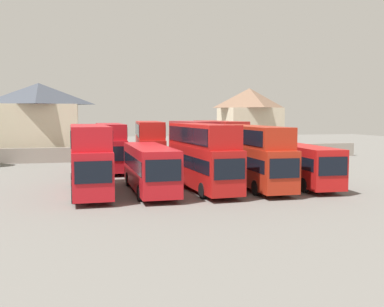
{
  "coord_description": "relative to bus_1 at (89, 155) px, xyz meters",
  "views": [
    {
      "loc": [
        -8.65,
        -33.12,
        5.69
      ],
      "look_at": [
        0.0,
        3.0,
        2.53
      ],
      "focal_mm": 42.53,
      "sensor_mm": 36.0,
      "label": 1
    }
  ],
  "objects": [
    {
      "name": "bus_1",
      "position": [
        0.0,
        0.0,
        0.0
      ],
      "size": [
        2.88,
        11.34,
        4.95
      ],
      "rotation": [
        0.0,
        0.0,
        -1.54
      ],
      "color": "red",
      "rests_on": "ground"
    },
    {
      "name": "depot_boundary_wall",
      "position": [
        8.27,
        22.8,
        -1.89
      ],
      "size": [
        56.0,
        0.5,
        1.8
      ],
      "primitive_type": "cube",
      "color": "gray",
      "rests_on": "ground"
    },
    {
      "name": "bus_6",
      "position": [
        2.27,
        12.95,
        -0.08
      ],
      "size": [
        2.69,
        10.18,
        4.81
      ],
      "rotation": [
        0.0,
        0.0,
        -1.56
      ],
      "color": "#B51620",
      "rests_on": "ground"
    },
    {
      "name": "house_terrace_centre",
      "position": [
        23.28,
        29.26,
        2.1
      ],
      "size": [
        7.92,
        8.29,
        9.58
      ],
      "color": "beige",
      "rests_on": "ground"
    },
    {
      "name": "bus_9",
      "position": [
        13.87,
        13.17,
        0.05
      ],
      "size": [
        3.19,
        11.46,
        5.05
      ],
      "rotation": [
        0.0,
        0.0,
        -1.51
      ],
      "color": "red",
      "rests_on": "ground"
    },
    {
      "name": "bus_7",
      "position": [
        6.17,
        12.55,
        0.04
      ],
      "size": [
        3.34,
        11.57,
        5.02
      ],
      "rotation": [
        0.0,
        0.0,
        -1.65
      ],
      "color": "#B51B16",
      "rests_on": "ground"
    },
    {
      "name": "bus_2",
      "position": [
        4.31,
        -0.56,
        -0.84
      ],
      "size": [
        2.82,
        10.85,
        3.41
      ],
      "rotation": [
        0.0,
        0.0,
        -1.55
      ],
      "color": "red",
      "rests_on": "ground"
    },
    {
      "name": "bus_3",
      "position": [
        8.32,
        -0.5,
        0.04
      ],
      "size": [
        3.16,
        10.99,
        5.02
      ],
      "rotation": [
        0.0,
        0.0,
        -1.5
      ],
      "color": "#B41615",
      "rests_on": "ground"
    },
    {
      "name": "bus_5",
      "position": [
        16.55,
        -0.24,
        -0.91
      ],
      "size": [
        2.88,
        10.85,
        3.27
      ],
      "rotation": [
        0.0,
        0.0,
        -1.61
      ],
      "color": "red",
      "rests_on": "ground"
    },
    {
      "name": "bus_4",
      "position": [
        12.53,
        0.06,
        -0.06
      ],
      "size": [
        2.53,
        11.92,
        4.84
      ],
      "rotation": [
        0.0,
        0.0,
        -1.57
      ],
      "color": "#B02714",
      "rests_on": "ground"
    },
    {
      "name": "ground",
      "position": [
        8.27,
        17.56,
        -2.79
      ],
      "size": [
        140.0,
        140.0,
        0.0
      ],
      "primitive_type": "plane",
      "color": "slate"
    },
    {
      "name": "house_terrace_left",
      "position": [
        -5.9,
        28.58,
        2.22
      ],
      "size": [
        10.17,
        7.18,
        9.81
      ],
      "color": "beige",
      "rests_on": "ground"
    },
    {
      "name": "bus_8",
      "position": [
        10.84,
        12.85,
        0.04
      ],
      "size": [
        3.34,
        10.52,
        5.02
      ],
      "rotation": [
        0.0,
        0.0,
        -1.49
      ],
      "color": "#AF1E24",
      "rests_on": "ground"
    }
  ]
}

